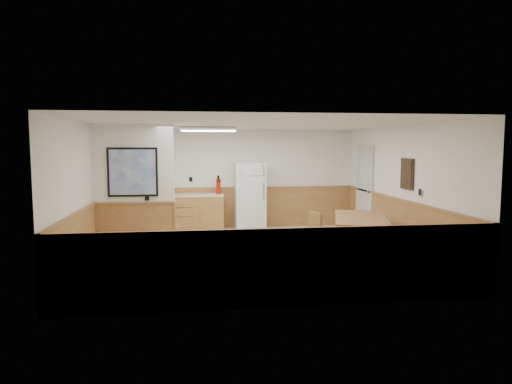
{
  "coord_description": "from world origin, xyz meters",
  "views": [
    {
      "loc": [
        -1.11,
        -8.63,
        2.08
      ],
      "look_at": [
        0.12,
        0.4,
        1.17
      ],
      "focal_mm": 32.0,
      "sensor_mm": 36.0,
      "label": 1
    }
  ],
  "objects": [
    {
      "name": "kitchen_window",
      "position": [
        -2.1,
        2.98,
        1.55
      ],
      "size": [
        0.8,
        0.04,
        1.0
      ],
      "color": "silver",
      "rests_on": "back_wall"
    },
    {
      "name": "fire_extinguisher",
      "position": [
        -0.52,
        2.68,
        1.1
      ],
      "size": [
        0.13,
        0.13,
        0.46
      ],
      "rotation": [
        0.0,
        0.0,
        -0.15
      ],
      "color": "#B21A09",
      "rests_on": "kitchen_counter"
    },
    {
      "name": "right_wall",
      "position": [
        3.0,
        0.0,
        1.25
      ],
      "size": [
        0.02,
        6.0,
        2.5
      ],
      "primitive_type": "cube",
      "color": "white",
      "rests_on": "ground"
    },
    {
      "name": "exterior_door",
      "position": [
        2.96,
        1.9,
        1.05
      ],
      "size": [
        0.07,
        1.02,
        2.15
      ],
      "color": "silver",
      "rests_on": "ground"
    },
    {
      "name": "kitchen_counter",
      "position": [
        -1.21,
        2.68,
        0.46
      ],
      "size": [
        2.2,
        0.61,
        1.0
      ],
      "color": "#A56F3A",
      "rests_on": "ground"
    },
    {
      "name": "left_wall",
      "position": [
        -3.0,
        0.0,
        1.25
      ],
      "size": [
        0.02,
        6.0,
        2.5
      ],
      "primitive_type": "cube",
      "color": "white",
      "rests_on": "ground"
    },
    {
      "name": "fluorescent_fixture",
      "position": [
        -0.8,
        1.3,
        2.45
      ],
      "size": [
        1.2,
        0.3,
        0.09
      ],
      "color": "silver",
      "rests_on": "ceiling"
    },
    {
      "name": "wainscot_right",
      "position": [
        2.98,
        0.0,
        0.5
      ],
      "size": [
        0.04,
        6.0,
        1.0
      ],
      "primitive_type": "cube",
      "color": "#A78043",
      "rests_on": "ground"
    },
    {
      "name": "partition_wall",
      "position": [
        -2.25,
        0.19,
        1.23
      ],
      "size": [
        1.5,
        0.2,
        2.5
      ],
      "color": "white",
      "rests_on": "ground"
    },
    {
      "name": "refrigerator",
      "position": [
        0.26,
        2.63,
        0.84
      ],
      "size": [
        0.75,
        0.72,
        1.68
      ],
      "rotation": [
        0.0,
        0.0,
        0.01
      ],
      "color": "silver",
      "rests_on": "ground"
    },
    {
      "name": "dining_bench",
      "position": [
        2.8,
        -0.48,
        0.35
      ],
      "size": [
        0.62,
        1.71,
        0.45
      ],
      "rotation": [
        0.0,
        0.0,
        -0.16
      ],
      "color": "#AE673F",
      "rests_on": "ground"
    },
    {
      "name": "soap_bottle",
      "position": [
        -2.33,
        2.71,
        1.01
      ],
      "size": [
        0.09,
        0.09,
        0.21
      ],
      "primitive_type": "cylinder",
      "rotation": [
        0.0,
        0.0,
        0.32
      ],
      "color": "#198B38",
      "rests_on": "kitchen_counter"
    },
    {
      "name": "wainscot_left",
      "position": [
        -2.98,
        0.0,
        0.5
      ],
      "size": [
        0.04,
        6.0,
        1.0
      ],
      "primitive_type": "cube",
      "color": "#A78043",
      "rests_on": "ground"
    },
    {
      "name": "back_wall",
      "position": [
        0.0,
        3.0,
        1.25
      ],
      "size": [
        6.0,
        0.02,
        2.5
      ],
      "primitive_type": "cube",
      "color": "white",
      "rests_on": "ground"
    },
    {
      "name": "wall_painting",
      "position": [
        2.97,
        -0.3,
        1.55
      ],
      "size": [
        0.04,
        0.5,
        0.6
      ],
      "color": "#312213",
      "rests_on": "right_wall"
    },
    {
      "name": "ceiling",
      "position": [
        0.0,
        0.0,
        2.5
      ],
      "size": [
        6.0,
        6.0,
        0.02
      ],
      "primitive_type": "cube",
      "color": "white",
      "rests_on": "back_wall"
    },
    {
      "name": "dining_chair",
      "position": [
        1.21,
        -0.39,
        0.5
      ],
      "size": [
        0.65,
        0.53,
        0.85
      ],
      "rotation": [
        0.0,
        0.0,
        0.3
      ],
      "color": "#AE673F",
      "rests_on": "ground"
    },
    {
      "name": "ground",
      "position": [
        0.0,
        0.0,
        0.0
      ],
      "size": [
        6.0,
        6.0,
        0.0
      ],
      "primitive_type": "plane",
      "color": "#C1B28B",
      "rests_on": "ground"
    },
    {
      "name": "dining_table",
      "position": [
        2.0,
        -0.46,
        0.66
      ],
      "size": [
        1.45,
        2.06,
        0.75
      ],
      "rotation": [
        0.0,
        0.0,
        -0.3
      ],
      "color": "#AE673F",
      "rests_on": "ground"
    },
    {
      "name": "wainscot_back",
      "position": [
        0.0,
        2.98,
        0.5
      ],
      "size": [
        6.0,
        0.04,
        1.0
      ],
      "primitive_type": "cube",
      "color": "#A78043",
      "rests_on": "ground"
    }
  ]
}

